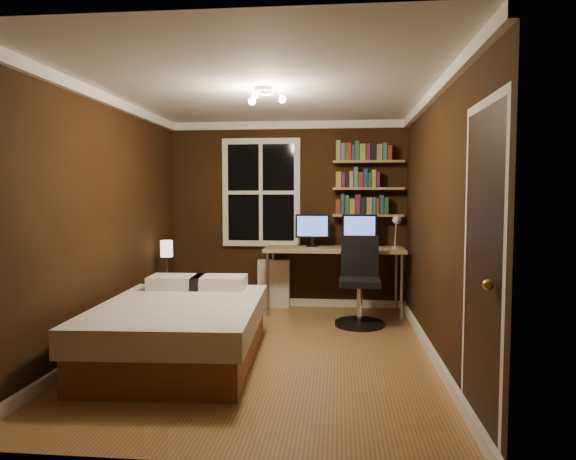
# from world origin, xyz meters

# --- Properties ---
(floor) EXTENTS (4.20, 4.20, 0.00)m
(floor) POSITION_xyz_m (0.00, 0.00, 0.00)
(floor) COLOR brown
(floor) RESTS_ON ground
(wall_back) EXTENTS (3.20, 0.04, 2.50)m
(wall_back) POSITION_xyz_m (0.00, 2.10, 1.25)
(wall_back) COLOR black
(wall_back) RESTS_ON ground
(wall_left) EXTENTS (0.04, 4.20, 2.50)m
(wall_left) POSITION_xyz_m (-1.60, 0.00, 1.25)
(wall_left) COLOR black
(wall_left) RESTS_ON ground
(wall_right) EXTENTS (0.04, 4.20, 2.50)m
(wall_right) POSITION_xyz_m (1.60, 0.00, 1.25)
(wall_right) COLOR black
(wall_right) RESTS_ON ground
(ceiling) EXTENTS (3.20, 4.20, 0.02)m
(ceiling) POSITION_xyz_m (0.00, 0.00, 2.50)
(ceiling) COLOR white
(ceiling) RESTS_ON wall_back
(window) EXTENTS (1.06, 0.06, 1.46)m
(window) POSITION_xyz_m (-0.35, 2.06, 1.55)
(window) COLOR white
(window) RESTS_ON wall_back
(door) EXTENTS (0.03, 0.82, 2.05)m
(door) POSITION_xyz_m (1.59, -1.55, 1.02)
(door) COLOR black
(door) RESTS_ON ground
(door_knob) EXTENTS (0.06, 0.06, 0.06)m
(door_knob) POSITION_xyz_m (1.55, -1.85, 1.00)
(door_knob) COLOR gold
(door_knob) RESTS_ON door
(ceiling_fixture) EXTENTS (0.44, 0.44, 0.18)m
(ceiling_fixture) POSITION_xyz_m (0.00, -0.10, 2.40)
(ceiling_fixture) COLOR beige
(ceiling_fixture) RESTS_ON ceiling
(bookshelf_lower) EXTENTS (0.92, 0.22, 0.03)m
(bookshelf_lower) POSITION_xyz_m (1.08, 1.98, 1.25)
(bookshelf_lower) COLOR #A4824F
(bookshelf_lower) RESTS_ON wall_back
(books_row_lower) EXTENTS (0.66, 0.16, 0.23)m
(books_row_lower) POSITION_xyz_m (1.08, 1.98, 1.38)
(books_row_lower) COLOR maroon
(books_row_lower) RESTS_ON bookshelf_lower
(bookshelf_middle) EXTENTS (0.92, 0.22, 0.03)m
(bookshelf_middle) POSITION_xyz_m (1.08, 1.98, 1.60)
(bookshelf_middle) COLOR #A4824F
(bookshelf_middle) RESTS_ON wall_back
(books_row_middle) EXTENTS (0.60, 0.16, 0.23)m
(books_row_middle) POSITION_xyz_m (1.08, 1.98, 1.73)
(books_row_middle) COLOR navy
(books_row_middle) RESTS_ON bookshelf_middle
(bookshelf_upper) EXTENTS (0.92, 0.22, 0.03)m
(bookshelf_upper) POSITION_xyz_m (1.08, 1.98, 1.95)
(bookshelf_upper) COLOR #A4824F
(bookshelf_upper) RESTS_ON wall_back
(books_row_upper) EXTENTS (0.66, 0.16, 0.23)m
(books_row_upper) POSITION_xyz_m (1.08, 1.98, 2.08)
(books_row_upper) COLOR #26592C
(books_row_upper) RESTS_ON bookshelf_upper
(bed) EXTENTS (1.51, 2.03, 0.67)m
(bed) POSITION_xyz_m (-0.73, -0.33, 0.28)
(bed) COLOR brown
(bed) RESTS_ON ground
(nightstand) EXTENTS (0.42, 0.42, 0.52)m
(nightstand) POSITION_xyz_m (-1.40, 1.24, 0.26)
(nightstand) COLOR brown
(nightstand) RESTS_ON ground
(bedside_lamp) EXTENTS (0.15, 0.15, 0.44)m
(bedside_lamp) POSITION_xyz_m (-1.40, 1.24, 0.74)
(bedside_lamp) COLOR beige
(bedside_lamp) RESTS_ON nightstand
(radiator) EXTENTS (0.43, 0.15, 0.64)m
(radiator) POSITION_xyz_m (-0.17, 1.99, 0.32)
(radiator) COLOR silver
(radiator) RESTS_ON ground
(desk) EXTENTS (1.77, 0.66, 0.84)m
(desk) POSITION_xyz_m (0.65, 1.75, 0.78)
(desk) COLOR #A4824F
(desk) RESTS_ON ground
(monitor_left) EXTENTS (0.44, 0.12, 0.42)m
(monitor_left) POSITION_xyz_m (0.36, 1.84, 1.05)
(monitor_left) COLOR black
(monitor_left) RESTS_ON desk
(monitor_right) EXTENTS (0.44, 0.12, 0.42)m
(monitor_right) POSITION_xyz_m (0.97, 1.84, 1.05)
(monitor_right) COLOR black
(monitor_right) RESTS_ON desk
(desk_lamp) EXTENTS (0.14, 0.32, 0.44)m
(desk_lamp) POSITION_xyz_m (1.41, 1.60, 1.06)
(desk_lamp) COLOR silver
(desk_lamp) RESTS_ON desk
(office_chair) EXTENTS (0.57, 0.57, 1.03)m
(office_chair) POSITION_xyz_m (0.95, 1.13, 0.40)
(office_chair) COLOR black
(office_chair) RESTS_ON ground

